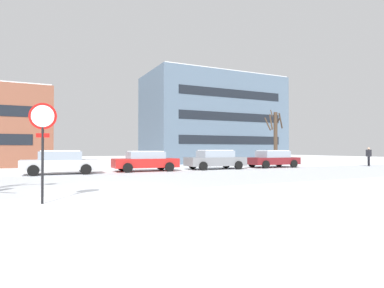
% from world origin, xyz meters
% --- Properties ---
extents(ground_plane, '(120.00, 120.00, 0.00)m').
position_xyz_m(ground_plane, '(0.00, 0.00, 0.00)').
color(ground_plane, white).
extents(road_surface, '(80.00, 9.28, 0.00)m').
position_xyz_m(road_surface, '(0.00, 3.64, 0.00)').
color(road_surface, silver).
rests_on(road_surface, ground).
extents(stop_sign, '(0.74, 0.19, 2.88)m').
position_xyz_m(stop_sign, '(-2.24, -2.41, 2.02)').
color(stop_sign, black).
rests_on(stop_sign, ground).
extents(parked_car_silver, '(4.51, 2.14, 1.47)m').
position_xyz_m(parked_car_silver, '(-1.02, 8.96, 0.75)').
color(parked_car_silver, silver).
rests_on(parked_car_silver, ground).
extents(parked_car_red, '(4.52, 2.22, 1.42)m').
position_xyz_m(parked_car_red, '(4.54, 9.26, 0.73)').
color(parked_car_red, red).
rests_on(parked_car_red, ground).
extents(parked_car_gray, '(4.66, 2.25, 1.49)m').
position_xyz_m(parked_car_gray, '(10.11, 9.13, 0.76)').
color(parked_car_gray, slate).
rests_on(parked_car_gray, ground).
extents(parked_car_maroon, '(4.43, 2.29, 1.45)m').
position_xyz_m(parked_car_maroon, '(15.67, 9.10, 0.74)').
color(parked_car_maroon, maroon).
rests_on(parked_car_maroon, ground).
extents(pedestrian_crossing, '(0.36, 0.45, 1.71)m').
position_xyz_m(pedestrian_crossing, '(24.90, 6.92, 1.00)').
color(pedestrian_crossing, black).
rests_on(pedestrian_crossing, ground).
extents(tree_far_right, '(1.92, 1.91, 5.50)m').
position_xyz_m(tree_far_right, '(19.03, 12.73, 2.89)').
color(tree_far_right, '#423326').
rests_on(tree_far_right, ground).
extents(building_far_right, '(15.89, 8.68, 10.20)m').
position_xyz_m(building_far_right, '(16.83, 21.38, 5.10)').
color(building_far_right, slate).
rests_on(building_far_right, ground).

